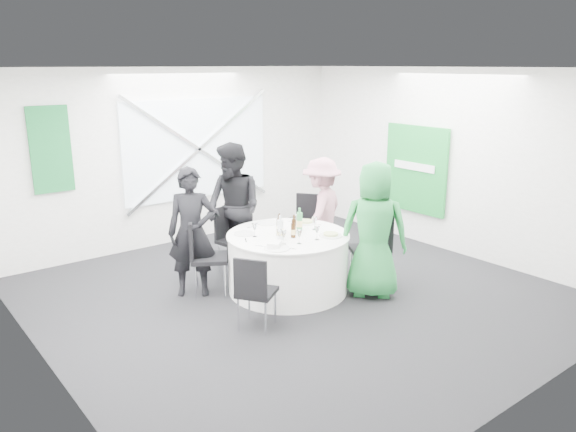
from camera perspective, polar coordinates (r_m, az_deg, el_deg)
floor at (r=7.21m, az=1.00°, el=-8.02°), size 6.00×6.00×0.00m
ceiling at (r=6.62m, az=1.11°, el=14.83°), size 6.00×6.00×0.00m
wall_back at (r=9.26m, az=-10.87°, el=5.97°), size 6.00×0.00×6.00m
wall_front at (r=4.93m, az=23.80°, el=-3.19°), size 6.00×0.00×6.00m
wall_left at (r=5.45m, az=-24.13°, el=-1.52°), size 0.00×6.00×6.00m
wall_right at (r=8.96m, az=16.13°, el=5.34°), size 0.00×6.00×6.00m
window_panel at (r=9.35m, az=-9.15°, el=6.76°), size 2.60×0.03×1.60m
window_brace_a at (r=9.31m, az=-9.03°, el=6.73°), size 2.63×0.05×1.84m
window_brace_b at (r=9.31m, az=-9.03°, el=6.73°), size 2.63×0.05×1.84m
green_banner at (r=8.44m, az=-22.96°, el=6.23°), size 0.55×0.04×1.20m
green_sign at (r=9.30m, az=12.83°, el=4.66°), size 0.05×1.20×1.40m
banquet_table at (r=7.22m, az=0.00°, el=-4.75°), size 1.56×1.56×0.76m
chair_back at (r=7.89m, az=-5.76°, el=-1.83°), size 0.48×0.49×0.93m
chair_back_left at (r=7.13m, az=-8.71°, el=-3.51°), size 0.62×0.61×0.98m
chair_back_right at (r=8.22m, az=2.11°, el=-0.72°), size 0.64×0.64×1.00m
chair_front_right at (r=7.36m, az=9.00°, el=-2.67°), size 0.65×0.64×1.03m
chair_front_left at (r=6.13m, az=-3.46°, el=-7.29°), size 0.54×0.54×0.86m
person_man_back_left at (r=7.08m, az=-9.75°, el=-1.64°), size 0.71×0.66×1.64m
person_man_back at (r=7.78m, az=-5.55°, el=0.74°), size 0.61×0.94×1.82m
person_woman_pink at (r=8.09m, az=3.41°, el=0.43°), size 1.12×0.87×1.57m
person_woman_green at (r=7.01m, az=8.73°, el=-1.43°), size 0.97×0.98×1.71m
plate_back at (r=7.58m, az=-2.10°, el=-0.69°), size 0.29×0.29×0.01m
plate_back_left at (r=7.12m, az=-4.50°, el=-1.79°), size 0.26×0.26×0.01m
plate_back_right at (r=7.58m, az=1.83°, el=-0.63°), size 0.28×0.28×0.04m
plate_front_right at (r=7.04m, az=4.36°, el=-1.93°), size 0.28×0.28×0.04m
plate_front_left at (r=6.54m, az=-1.13°, el=-3.30°), size 0.30×0.30×0.01m
napkin at (r=6.58m, az=-1.37°, el=-2.86°), size 0.24×0.23×0.06m
beer_bottle_a at (r=7.01m, az=-0.94°, el=-1.18°), size 0.06×0.06×0.27m
beer_bottle_b at (r=7.18m, az=-0.87°, el=-0.91°), size 0.06×0.06×0.24m
beer_bottle_c at (r=7.10m, az=0.61°, el=-1.07°), size 0.06×0.06×0.25m
beer_bottle_d at (r=6.94m, az=0.54°, el=-1.48°), size 0.06×0.06×0.24m
green_water_bottle at (r=7.22m, az=1.17°, el=-0.59°), size 0.08×0.08×0.30m
clear_water_bottle at (r=6.87m, az=-0.79°, el=-1.41°), size 0.08×0.08×0.30m
wine_glass_a at (r=7.27m, az=2.72°, el=-0.44°), size 0.07×0.07×0.17m
wine_glass_b at (r=6.98m, az=-3.41°, el=-1.12°), size 0.07×0.07×0.17m
wine_glass_c at (r=6.69m, az=1.15°, el=-1.81°), size 0.07×0.07×0.17m
wine_glass_d at (r=6.86m, az=2.96°, el=-1.41°), size 0.07×0.07×0.17m
wine_glass_e at (r=6.67m, az=-0.44°, el=-1.87°), size 0.07×0.07×0.17m
wine_glass_f at (r=6.72m, az=-0.89°, el=-1.75°), size 0.07×0.07×0.17m
wine_glass_g at (r=7.37m, az=0.84°, el=-0.20°), size 0.07×0.07×0.17m
fork_a at (r=7.53m, az=2.82°, el=-0.86°), size 0.09×0.14×0.01m
knife_a at (r=7.64m, az=0.49°, el=-0.59°), size 0.08×0.14×0.01m
fork_b at (r=6.64m, az=-2.69°, el=-3.07°), size 0.10×0.13×0.01m
knife_b at (r=6.55m, az=0.22°, el=-3.33°), size 0.10×0.13×0.01m
fork_c at (r=7.60m, az=-1.87°, el=-0.69°), size 0.15×0.03×0.01m
knife_c at (r=7.42m, az=-3.70°, el=-1.11°), size 0.15×0.02×0.01m
fork_d at (r=7.21m, az=-4.52°, el=-1.62°), size 0.09×0.14×0.01m
knife_d at (r=6.87m, az=-4.31°, el=-2.47°), size 0.09×0.14×0.01m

